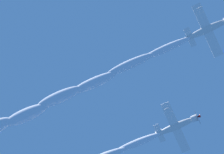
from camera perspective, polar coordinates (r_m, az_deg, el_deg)
The scene contains 2 objects.
airplane_lead at distance 67.36m, azimuth 14.04°, elevation 6.91°, with size 7.74×7.89×3.59m.
airplane_left_wingman at distance 69.84m, azimuth 9.57°, elevation -6.97°, with size 7.77×7.89×3.12m.
Camera 1 is at (-25.16, -9.88, 1.44)m, focal length 62.77 mm.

